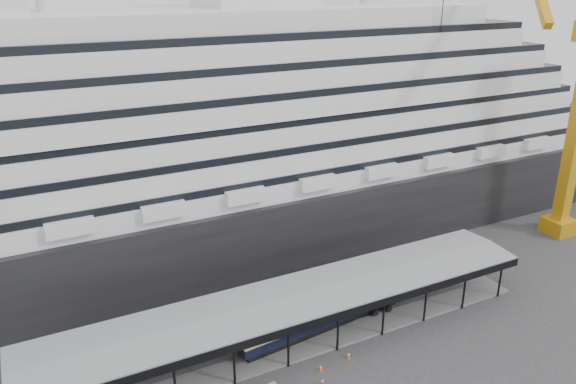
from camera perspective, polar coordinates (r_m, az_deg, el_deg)
name	(u,v)px	position (r m, az deg, el deg)	size (l,w,h in m)	color
ground	(318,363)	(59.59, 3.03, -16.94)	(200.00, 200.00, 0.00)	#343436
cruise_ship	(204,119)	(78.40, -8.56, 7.34)	(130.00, 30.00, 43.90)	black
platform_canopy	(295,318)	(61.74, 0.69, -12.68)	(56.00, 9.18, 5.30)	slate
crane_yellow	(574,104)	(89.04, 27.02, 8.00)	(23.83, 18.78, 47.60)	#C78812
pullman_carriage	(323,309)	(63.08, 3.53, -11.74)	(21.17, 4.93, 20.62)	black
traffic_cone_left	(321,368)	(58.39, 3.34, -17.42)	(0.38, 0.38, 0.72)	#F14F0D
traffic_cone_mid	(323,382)	(56.81, 3.54, -18.68)	(0.47, 0.47, 0.76)	#D13D0B
traffic_cone_right	(349,355)	(60.19, 6.18, -16.17)	(0.41, 0.41, 0.73)	#D6530B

